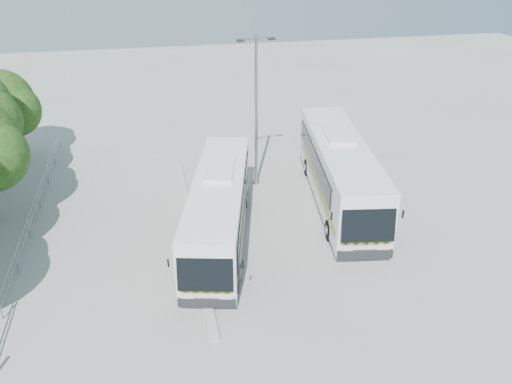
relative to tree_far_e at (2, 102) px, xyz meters
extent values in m
plane|color=#A8A8A3|center=(12.63, -13.30, -3.89)|extent=(100.00, 100.00, 0.00)
cube|color=#B2B2AD|center=(10.33, -11.30, -3.81)|extent=(0.40, 16.00, 0.15)
cylinder|color=gray|center=(2.63, -9.30, -2.94)|extent=(0.06, 22.00, 0.06)
cylinder|color=gray|center=(2.63, -9.30, -3.34)|extent=(0.06, 22.00, 0.06)
cylinder|color=gray|center=(2.63, 0.70, -3.39)|extent=(0.06, 0.06, 1.00)
cylinder|color=#382314|center=(-0.07, 0.00, -2.50)|extent=(0.36, 0.36, 2.77)
sphere|color=#19320D|center=(-0.07, 0.00, 0.02)|extent=(4.03, 4.03, 4.03)
sphere|color=#19320D|center=(0.68, -0.50, -0.42)|extent=(3.28, 3.28, 3.28)
cube|color=white|center=(11.63, -12.32, -2.18)|extent=(4.90, 11.17, 2.78)
cube|color=black|center=(10.28, -17.65, -1.83)|extent=(2.14, 0.92, 1.77)
cube|color=black|center=(10.64, -11.50, -1.83)|extent=(2.20, 8.50, 1.00)
cube|color=black|center=(12.89, -12.07, -1.83)|extent=(2.20, 8.50, 1.00)
cube|color=#0F630E|center=(10.43, -12.30, -2.70)|extent=(2.36, 9.20, 0.26)
cylinder|color=black|center=(9.75, -15.51, -3.43)|extent=(0.49, 0.95, 0.91)
cylinder|color=black|center=(11.75, -16.02, -3.43)|extent=(0.49, 0.95, 0.91)
cylinder|color=black|center=(11.39, -9.06, -3.43)|extent=(0.49, 0.95, 0.91)
cylinder|color=black|center=(13.39, -9.56, -3.43)|extent=(0.49, 0.95, 0.91)
cube|color=silver|center=(18.51, -9.96, -1.99)|extent=(4.52, 12.40, 3.09)
cube|color=black|center=(17.49, -15.98, -1.61)|extent=(2.37, 0.84, 1.97)
cube|color=black|center=(17.34, -9.14, -1.61)|extent=(1.67, 9.59, 1.11)
cube|color=black|center=(19.88, -9.57, -1.61)|extent=(1.67, 9.59, 1.11)
cube|color=#0C4F0B|center=(17.19, -10.04, -2.57)|extent=(1.79, 10.39, 0.28)
cylinder|color=black|center=(16.72, -13.66, -3.38)|extent=(0.47, 1.05, 1.01)
cylinder|color=black|center=(18.98, -14.04, -3.38)|extent=(0.47, 1.05, 1.01)
cylinder|color=black|center=(17.96, -6.37, -3.38)|extent=(0.47, 1.05, 1.01)
cylinder|color=black|center=(20.21, -6.75, -3.38)|extent=(0.47, 1.05, 1.01)
cylinder|color=gray|center=(14.63, -6.90, 0.39)|extent=(0.19, 0.19, 8.55)
cylinder|color=gray|center=(14.63, -6.90, 4.45)|extent=(1.71, 0.29, 0.09)
cube|color=black|center=(13.78, -7.00, 4.40)|extent=(0.39, 0.24, 0.13)
cube|color=black|center=(15.48, -6.79, 4.40)|extent=(0.39, 0.24, 0.13)
camera|label=1|loc=(8.82, -32.80, 9.05)|focal=35.00mm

